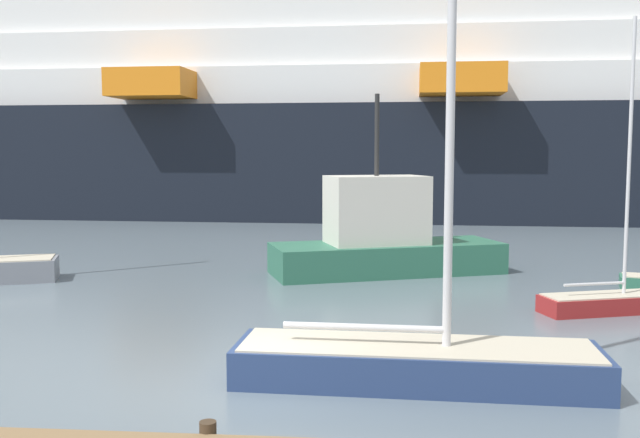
{
  "coord_description": "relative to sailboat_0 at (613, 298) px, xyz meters",
  "views": [
    {
      "loc": [
        2.35,
        -13.15,
        4.58
      ],
      "look_at": [
        0.0,
        15.17,
        1.85
      ],
      "focal_mm": 39.53,
      "sensor_mm": 36.0,
      "label": 1
    }
  ],
  "objects": [
    {
      "name": "sailboat_0",
      "position": [
        0.0,
        0.0,
        0.0
      ],
      "size": [
        4.38,
        2.34,
        8.3
      ],
      "rotation": [
        0.0,
        0.0,
        0.3
      ],
      "color": "maroon",
      "rests_on": "ground_plane"
    },
    {
      "name": "cruise_ship",
      "position": [
        -21.02,
        34.17,
        6.59
      ],
      "size": [
        139.62,
        26.47,
        22.09
      ],
      "rotation": [
        0.0,
        0.0,
        -0.04
      ],
      "color": "black",
      "rests_on": "ground_plane"
    },
    {
      "name": "fishing_boat_1",
      "position": [
        -6.56,
        5.9,
        0.94
      ],
      "size": [
        9.08,
        5.62,
        6.7
      ],
      "rotation": [
        0.0,
        0.0,
        3.49
      ],
      "color": "#2D6B51",
      "rests_on": "ground_plane"
    },
    {
      "name": "ground_plane",
      "position": [
        -9.08,
        -7.29,
        -0.39
      ],
      "size": [
        600.0,
        600.0,
        0.0
      ],
      "primitive_type": "plane",
      "color": "slate"
    },
    {
      "name": "sailboat_3",
      "position": [
        -5.94,
        -6.75,
        0.16
      ],
      "size": [
        7.28,
        2.25,
        11.18
      ],
      "rotation": [
        0.0,
        0.0,
        -0.05
      ],
      "color": "navy",
      "rests_on": "ground_plane"
    }
  ]
}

